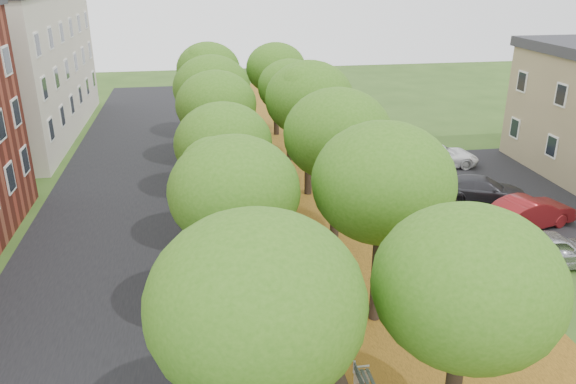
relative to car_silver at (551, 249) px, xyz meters
name	(u,v)px	position (x,y,z in m)	size (l,w,h in m)	color
street_asphalt	(113,230)	(-18.50, 6.50, -0.75)	(8.00, 70.00, 0.01)	black
footpath	(268,219)	(-11.00, 6.50, -0.75)	(3.20, 70.00, 0.01)	black
leaf_verge	(366,212)	(-6.00, 6.50, -0.75)	(7.50, 70.00, 0.01)	#95621B
parking_lot	(509,195)	(2.50, 7.50, -0.75)	(9.00, 16.00, 0.01)	black
tree_row_west	(220,125)	(-13.20, 6.50, 4.16)	(4.39, 34.39, 6.81)	black
tree_row_east	(322,120)	(-8.40, 6.50, 4.16)	(4.39, 34.39, 6.81)	black
car_silver	(551,249)	(0.00, 0.00, 0.00)	(1.78, 4.43, 1.51)	#ADACB1
car_red	(529,212)	(1.19, 3.57, 0.00)	(1.60, 4.59, 1.51)	maroon
car_grey	(482,189)	(0.51, 6.97, -0.09)	(1.87, 4.59, 1.33)	#2D2D31
car_white	(440,156)	(0.74, 12.82, -0.11)	(2.15, 4.66, 1.30)	white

